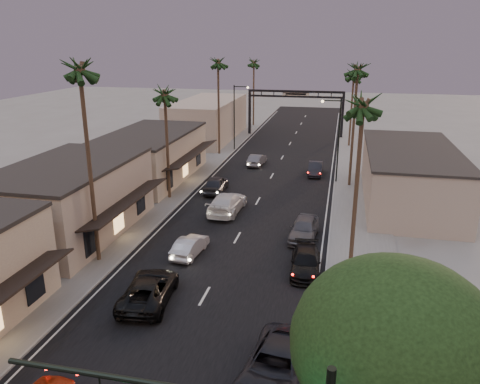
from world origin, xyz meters
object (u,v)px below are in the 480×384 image
at_px(streetlight_left, 236,112).
at_px(palm_lb, 79,64).
at_px(palm_ld, 218,60).
at_px(curbside_black, 306,262).
at_px(streetlight_right, 336,134).
at_px(palm_ra, 364,99).
at_px(arch, 296,101).
at_px(oncoming_silver, 190,246).
at_px(corner_tree, 397,353).
at_px(palm_lc, 164,90).
at_px(oncoming_pickup, 149,289).
at_px(curbside_near, 276,366).
at_px(palm_far, 254,60).
at_px(palm_rc, 354,73).
at_px(palm_rb, 358,65).

xyz_separation_m(streetlight_left, palm_lb, (-1.68, -36.00, 8.06)).
distance_m(palm_ld, curbside_black, 36.53).
distance_m(streetlight_right, palm_ra, 21.94).
bearing_deg(streetlight_right, palm_ld, 147.21).
height_order(arch, oncoming_silver, arch).
bearing_deg(arch, corner_tree, -81.38).
bearing_deg(oncoming_silver, streetlight_right, -109.46).
bearing_deg(palm_lc, oncoming_pickup, -72.98).
bearing_deg(curbside_near, palm_far, 109.41).
bearing_deg(palm_far, palm_rc, -39.64).
xyz_separation_m(palm_lc, palm_far, (0.30, 42.00, 0.97)).
xyz_separation_m(palm_rb, oncoming_pickup, (-11.62, -26.23, -11.63)).
relative_size(palm_lc, curbside_black, 2.52).
bearing_deg(palm_ra, oncoming_pickup, -151.78).
bearing_deg(streetlight_left, streetlight_right, -43.21).
height_order(palm_far, oncoming_pickup, palm_far).
bearing_deg(palm_ld, oncoming_silver, -79.04).
bearing_deg(oncoming_silver, oncoming_pickup, 92.29).
relative_size(arch, streetlight_left, 1.69).
xyz_separation_m(streetlight_left, palm_ld, (-1.68, -3.00, 7.09)).
height_order(palm_rc, palm_far, palm_far).
relative_size(palm_lb, palm_rc, 1.25).
relative_size(palm_rb, palm_far, 1.08).
xyz_separation_m(palm_ld, palm_rc, (17.20, 9.00, -1.95)).
xyz_separation_m(palm_far, oncoming_silver, (5.64, -53.67, -10.76)).
bearing_deg(palm_rb, palm_rc, 90.00).
bearing_deg(corner_tree, curbside_black, 103.27).
relative_size(palm_lc, palm_rb, 0.86).
bearing_deg(oncoming_silver, palm_ld, -73.63).
bearing_deg(streetlight_left, palm_lc, -94.37).
relative_size(oncoming_pickup, curbside_near, 0.95).
xyz_separation_m(corner_tree, palm_lb, (-18.08, 14.55, 7.41)).
relative_size(palm_far, curbside_black, 2.73).
distance_m(palm_lb, palm_ld, 33.01).
distance_m(palm_rb, curbside_near, 33.68).
distance_m(streetlight_right, curbside_near, 32.80).
bearing_deg(palm_rc, curbside_black, -94.10).
bearing_deg(palm_ra, arch, 100.59).
relative_size(oncoming_pickup, oncoming_silver, 1.38).
relative_size(palm_ld, palm_ra, 1.08).
xyz_separation_m(corner_tree, curbside_near, (-4.19, 5.11, -5.15)).
relative_size(curbside_near, curbside_black, 1.23).
height_order(corner_tree, curbside_near, corner_tree).
bearing_deg(palm_rc, curbside_near, -93.69).
bearing_deg(arch, curbside_near, -84.75).
height_order(palm_lc, curbside_near, palm_lc).
height_order(corner_tree, palm_ra, palm_ra).
xyz_separation_m(palm_rc, curbside_black, (-2.91, -40.51, -9.77)).
xyz_separation_m(palm_ld, palm_far, (0.30, 23.00, -0.97)).
bearing_deg(corner_tree, palm_ra, 93.03).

